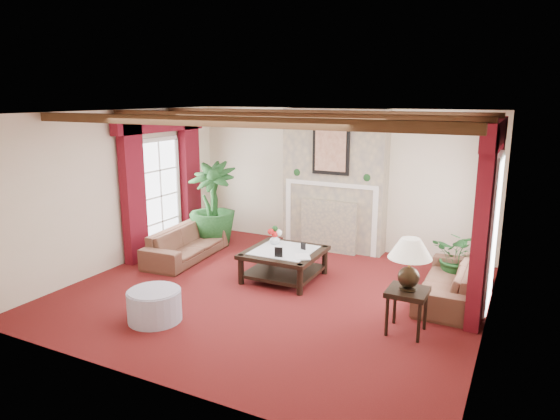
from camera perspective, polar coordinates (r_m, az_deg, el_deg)
The scene contains 23 objects.
floor at distance 7.73m, azimuth -0.84°, elevation -9.35°, with size 6.00×6.00×0.00m, color #490D0F.
ceiling at distance 7.15m, azimuth -0.91°, elevation 11.08°, with size 6.00×6.00×0.00m, color white.
back_wall at distance 9.80m, azimuth 6.65°, elevation 3.58°, with size 6.00×0.02×2.70m, color beige.
left_wall at distance 9.09m, azimuth -17.87°, elevation 2.30°, with size 0.02×5.50×2.70m, color beige.
right_wall at distance 6.53m, azimuth 23.14°, elevation -2.16°, with size 0.02×5.50×2.70m, color beige.
ceiling_beams at distance 7.16m, azimuth -0.91°, elevation 10.60°, with size 6.00×3.00×0.12m, color #362211, non-canonical shape.
fireplace at distance 9.48m, azimuth 6.44°, elevation 11.47°, with size 2.00×0.52×2.70m, color tan, non-canonical shape.
french_door_left at distance 9.70m, azimuth -13.90°, elevation 7.84°, with size 0.10×1.10×2.16m, color white, non-canonical shape.
french_door_right at distance 7.38m, azimuth 24.02°, elevation 5.58°, with size 0.10×1.10×2.16m, color white, non-canonical shape.
curtains_left at distance 9.60m, azimuth -13.53°, elevation 10.32°, with size 0.20×2.40×2.55m, color #510A17, non-canonical shape.
curtains_right at distance 7.35m, azimuth 23.46°, elevation 8.90°, with size 0.20×2.40×2.55m, color #510A17, non-canonical shape.
sofa_left at distance 9.31m, azimuth -10.64°, elevation -3.22°, with size 0.73×1.96×0.75m, color #390F19.
sofa_right at distance 7.76m, azimuth 18.84°, elevation -7.04°, with size 0.58×1.91×0.75m, color #390F19.
potted_palm at distance 10.04m, azimuth -7.68°, elevation -1.39°, with size 1.24×1.81×0.93m, color black.
small_plant at distance 8.45m, azimuth 19.76°, elevation -5.70°, with size 0.98×1.04×0.69m, color black.
coffee_table at distance 8.19m, azimuth 0.46°, elevation -6.25°, with size 1.17×1.17×0.48m, color black, non-canonical shape.
side_table at distance 6.59m, azimuth 14.25°, elevation -11.14°, with size 0.49×0.49×0.58m, color black, non-canonical shape.
ottoman at distance 6.95m, azimuth -14.14°, elevation -10.55°, with size 0.71×0.71×0.42m, color #9595A9.
table_lamp at distance 6.37m, azimuth 14.57°, elevation -5.94°, with size 0.54×0.54×0.68m, color black, non-canonical shape.
flower_vase at distance 8.42m, azimuth -0.60°, elevation -3.37°, with size 0.18×0.19×0.17m, color silver.
book at distance 7.71m, azimuth 1.78°, elevation -4.41°, with size 0.21×0.13×0.31m, color black.
photo_frame_a at distance 7.74m, azimuth -0.16°, elevation -4.88°, with size 0.13×0.02×0.17m, color black, non-canonical shape.
photo_frame_b at distance 8.12m, azimuth 2.67°, elevation -4.18°, with size 0.10×0.02×0.13m, color black, non-canonical shape.
Camera 1 is at (3.33, -6.33, 2.94)m, focal length 32.00 mm.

